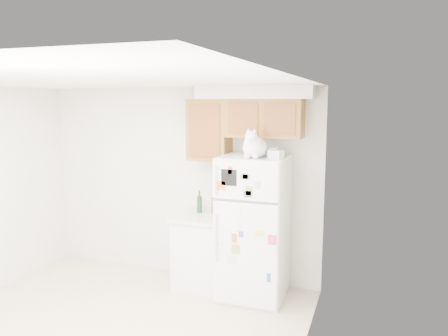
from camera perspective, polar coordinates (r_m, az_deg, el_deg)
The scene contains 8 objects.
room_shell at distance 4.22m, azimuth -14.59°, elevation -0.42°, with size 3.84×4.04×2.52m.
refrigerator at distance 5.20m, azimuth 3.87°, elevation -7.74°, with size 0.76×0.78×1.70m.
base_counter at distance 5.60m, azimuth -2.89°, elevation -10.69°, with size 0.64×0.64×0.92m.
cat at distance 4.85m, azimuth 3.99°, elevation 2.83°, with size 0.33×0.48×0.34m.
storage_box_back at distance 5.03m, azimuth 6.01°, elevation 2.12°, with size 0.18×0.13×0.10m, color white.
storage_box_front at distance 4.84m, azimuth 6.78°, elevation 1.79°, with size 0.15×0.11×0.09m, color white.
bottle_green at distance 5.55m, azimuth -3.23°, elevation -4.41°, with size 0.07×0.07×0.29m, color #19381E, non-canonical shape.
bottle_amber at distance 5.50m, azimuth -1.30°, elevation -4.55°, with size 0.07×0.07×0.29m, color #593814, non-canonical shape.
Camera 1 is at (2.47, -3.20, 2.32)m, focal length 35.00 mm.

